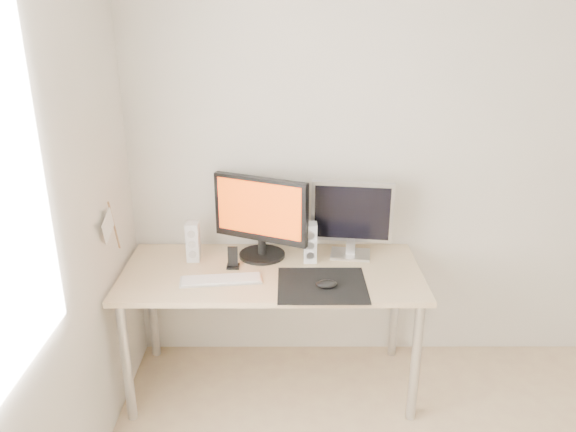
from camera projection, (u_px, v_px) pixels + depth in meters
name	position (u px, v px, depth m)	size (l,w,h in m)	color
wall_back	(437.00, 158.00, 3.17)	(3.50, 3.50, 0.00)	white
mousepad	(322.00, 285.00, 2.84)	(0.45, 0.40, 0.00)	black
mouse	(327.00, 284.00, 2.81)	(0.11, 0.06, 0.04)	black
desk	(272.00, 283.00, 3.03)	(1.60, 0.70, 0.73)	#D1B587
main_monitor	(261.00, 215.00, 3.08)	(0.52, 0.34, 0.47)	black
second_monitor	(352.00, 216.00, 3.09)	(0.45, 0.19, 0.43)	silver
speaker_left	(193.00, 241.00, 3.09)	(0.07, 0.09, 0.22)	silver
speaker_right	(310.00, 243.00, 3.08)	(0.07, 0.09, 0.22)	white
keyboard	(221.00, 280.00, 2.89)	(0.43, 0.17, 0.02)	silver
phone_dock	(233.00, 261.00, 3.02)	(0.07, 0.06, 0.12)	black
pennant	(110.00, 225.00, 2.76)	(0.01, 0.23, 0.29)	#A57F54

